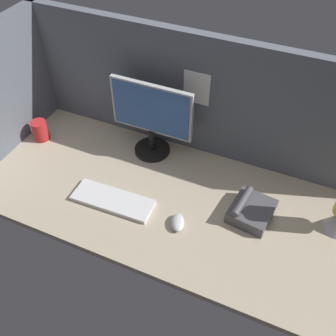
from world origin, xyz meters
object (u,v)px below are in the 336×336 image
object	(u,v)px
desk_phone	(251,210)
monitor	(152,116)
mouse	(178,222)
keyboard	(113,200)
mug_red_plastic	(40,130)

from	to	relation	value
desk_phone	monitor	bearing A→B (deg)	159.71
monitor	mouse	xyz separation A→B (cm)	(30.31, -38.81, -19.85)
monitor	keyboard	distance (cm)	43.87
keyboard	desk_phone	bearing A→B (deg)	14.72
keyboard	monitor	bearing A→B (deg)	85.86
mouse	desk_phone	xyz separation A→B (cm)	(26.74, 17.72, 1.49)
monitor	mouse	size ratio (longest dim) A/B	4.29
keyboard	mouse	distance (cm)	31.70
mug_red_plastic	desk_phone	xyz separation A→B (cm)	(114.80, -5.65, -2.25)
mouse	desk_phone	size ratio (longest dim) A/B	0.46
keyboard	mouse	bearing A→B (deg)	-2.22
monitor	keyboard	world-z (taller)	monitor
mouse	desk_phone	bearing A→B (deg)	10.95
mouse	keyboard	bearing A→B (deg)	157.27
mug_red_plastic	mouse	bearing A→B (deg)	-14.86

